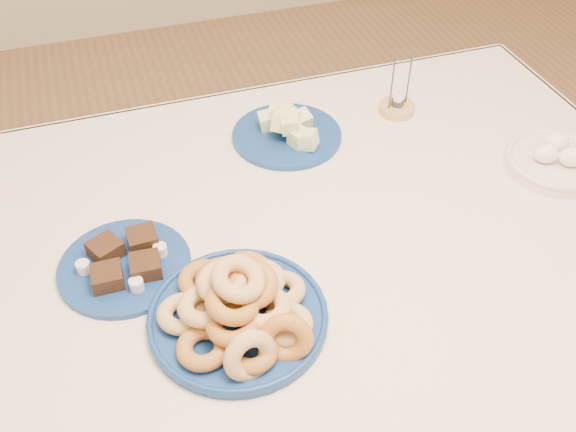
{
  "coord_description": "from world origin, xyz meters",
  "views": [
    {
      "loc": [
        -0.27,
        -0.87,
        1.65
      ],
      "look_at": [
        0.0,
        -0.05,
        0.85
      ],
      "focal_mm": 40.0,
      "sensor_mm": 36.0,
      "label": 1
    }
  ],
  "objects_px": {
    "dining_table": "(281,272)",
    "egg_bowl": "(555,160)",
    "melon_plate": "(287,130)",
    "brownie_plate": "(125,263)",
    "donut_platter": "(239,310)",
    "candle_holder": "(397,107)"
  },
  "relations": [
    {
      "from": "melon_plate",
      "to": "egg_bowl",
      "type": "xyz_separation_m",
      "value": [
        0.53,
        -0.3,
        -0.0
      ]
    },
    {
      "from": "melon_plate",
      "to": "candle_holder",
      "type": "height_order",
      "value": "candle_holder"
    },
    {
      "from": "egg_bowl",
      "to": "dining_table",
      "type": "bearing_deg",
      "value": -178.84
    },
    {
      "from": "dining_table",
      "to": "brownie_plate",
      "type": "height_order",
      "value": "brownie_plate"
    },
    {
      "from": "dining_table",
      "to": "egg_bowl",
      "type": "relative_size",
      "value": 6.18
    },
    {
      "from": "donut_platter",
      "to": "candle_holder",
      "type": "xyz_separation_m",
      "value": [
        0.55,
        0.51,
        -0.02
      ]
    },
    {
      "from": "dining_table",
      "to": "melon_plate",
      "type": "height_order",
      "value": "melon_plate"
    },
    {
      "from": "melon_plate",
      "to": "brownie_plate",
      "type": "distance_m",
      "value": 0.52
    },
    {
      "from": "donut_platter",
      "to": "melon_plate",
      "type": "distance_m",
      "value": 0.55
    },
    {
      "from": "dining_table",
      "to": "donut_platter",
      "type": "height_order",
      "value": "donut_platter"
    },
    {
      "from": "donut_platter",
      "to": "brownie_plate",
      "type": "height_order",
      "value": "donut_platter"
    },
    {
      "from": "donut_platter",
      "to": "candle_holder",
      "type": "height_order",
      "value": "candle_holder"
    },
    {
      "from": "donut_platter",
      "to": "egg_bowl",
      "type": "height_order",
      "value": "donut_platter"
    },
    {
      "from": "melon_plate",
      "to": "egg_bowl",
      "type": "height_order",
      "value": "melon_plate"
    },
    {
      "from": "melon_plate",
      "to": "brownie_plate",
      "type": "xyz_separation_m",
      "value": [
        -0.42,
        -0.3,
        -0.01
      ]
    },
    {
      "from": "dining_table",
      "to": "melon_plate",
      "type": "bearing_deg",
      "value": 69.1
    },
    {
      "from": "melon_plate",
      "to": "donut_platter",
      "type": "bearing_deg",
      "value": -116.98
    },
    {
      "from": "dining_table",
      "to": "egg_bowl",
      "type": "xyz_separation_m",
      "value": [
        0.64,
        0.01,
        0.13
      ]
    },
    {
      "from": "melon_plate",
      "to": "brownie_plate",
      "type": "relative_size",
      "value": 1.1
    },
    {
      "from": "dining_table",
      "to": "egg_bowl",
      "type": "distance_m",
      "value": 0.66
    },
    {
      "from": "melon_plate",
      "to": "candle_holder",
      "type": "distance_m",
      "value": 0.29
    },
    {
      "from": "egg_bowl",
      "to": "candle_holder",
      "type": "bearing_deg",
      "value": 126.29
    }
  ]
}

